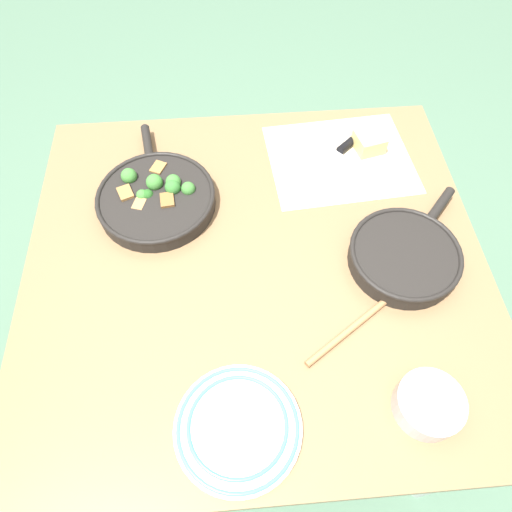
# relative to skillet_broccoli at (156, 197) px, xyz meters

# --- Properties ---
(ground_plane) EXTENTS (14.00, 14.00, 0.00)m
(ground_plane) POSITION_rel_skillet_broccoli_xyz_m (0.24, -0.19, -0.77)
(ground_plane) COLOR #51755B
(dining_table_red) EXTENTS (1.10, 1.03, 0.74)m
(dining_table_red) POSITION_rel_skillet_broccoli_xyz_m (0.24, -0.19, -0.11)
(dining_table_red) COLOR olive
(dining_table_red) RESTS_ON ground_plane
(skillet_broccoli) EXTENTS (0.30, 0.42, 0.07)m
(skillet_broccoli) POSITION_rel_skillet_broccoli_xyz_m (0.00, 0.00, 0.00)
(skillet_broccoli) COLOR black
(skillet_broccoli) RESTS_ON dining_table_red
(skillet_eggs) EXTENTS (0.30, 0.32, 0.05)m
(skillet_eggs) POSITION_rel_skillet_broccoli_xyz_m (0.58, -0.22, -0.00)
(skillet_eggs) COLOR black
(skillet_eggs) RESTS_ON dining_table_red
(wooden_spoon) EXTENTS (0.31, 0.22, 0.02)m
(wooden_spoon) POSITION_rel_skillet_broccoli_xyz_m (0.51, -0.34, -0.02)
(wooden_spoon) COLOR #A87A4C
(wooden_spoon) RESTS_ON dining_table_red
(parchment_sheet) EXTENTS (0.41, 0.34, 0.00)m
(parchment_sheet) POSITION_rel_skillet_broccoli_xyz_m (0.50, 0.12, -0.03)
(parchment_sheet) COLOR beige
(parchment_sheet) RESTS_ON dining_table_red
(grater_knife) EXTENTS (0.20, 0.18, 0.02)m
(grater_knife) POSITION_rel_skillet_broccoli_xyz_m (0.50, 0.14, -0.02)
(grater_knife) COLOR silver
(grater_knife) RESTS_ON dining_table_red
(cheese_block) EXTENTS (0.09, 0.09, 0.05)m
(cheese_block) POSITION_rel_skillet_broccoli_xyz_m (0.58, 0.15, -0.00)
(cheese_block) COLOR #EFD67A
(cheese_block) RESTS_ON dining_table_red
(dinner_plate_stack) EXTENTS (0.25, 0.25, 0.03)m
(dinner_plate_stack) POSITION_rel_skillet_broccoli_xyz_m (0.17, -0.57, -0.01)
(dinner_plate_stack) COLOR silver
(dinner_plate_stack) RESTS_ON dining_table_red
(prep_bowl_steel) EXTENTS (0.13, 0.13, 0.05)m
(prep_bowl_steel) POSITION_rel_skillet_broccoli_xyz_m (0.54, -0.56, -0.00)
(prep_bowl_steel) COLOR #B7B7BC
(prep_bowl_steel) RESTS_ON dining_table_red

